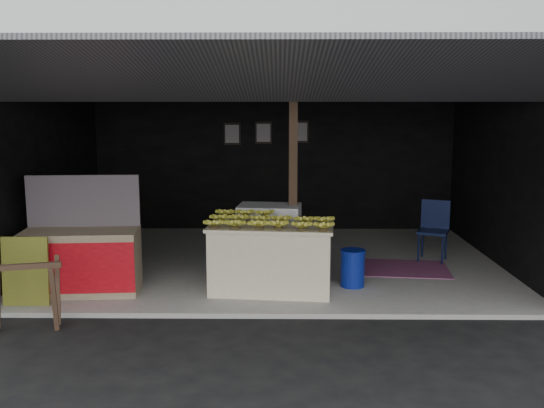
{
  "coord_description": "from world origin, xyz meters",
  "views": [
    {
      "loc": [
        0.1,
        -6.71,
        2.45
      ],
      "look_at": [
        0.0,
        1.54,
        1.1
      ],
      "focal_mm": 40.0,
      "sensor_mm": 36.0,
      "label": 1
    }
  ],
  "objects_px": {
    "white_crate": "(269,238)",
    "sawhorse": "(25,289)",
    "banana_table": "(272,257)",
    "plastic_chair": "(434,225)",
    "neighbor_stall": "(81,258)",
    "water_barrel": "(353,269)"
  },
  "relations": [
    {
      "from": "water_barrel",
      "to": "sawhorse",
      "type": "bearing_deg",
      "value": -157.68
    },
    {
      "from": "neighbor_stall",
      "to": "sawhorse",
      "type": "xyz_separation_m",
      "value": [
        -0.22,
        -1.22,
        -0.03
      ]
    },
    {
      "from": "banana_table",
      "to": "white_crate",
      "type": "relative_size",
      "value": 1.71
    },
    {
      "from": "neighbor_stall",
      "to": "plastic_chair",
      "type": "relative_size",
      "value": 1.61
    },
    {
      "from": "banana_table",
      "to": "white_crate",
      "type": "bearing_deg",
      "value": 98.61
    },
    {
      "from": "banana_table",
      "to": "plastic_chair",
      "type": "xyz_separation_m",
      "value": [
        2.51,
        1.6,
        0.11
      ]
    },
    {
      "from": "sawhorse",
      "to": "plastic_chair",
      "type": "bearing_deg",
      "value": 15.39
    },
    {
      "from": "sawhorse",
      "to": "neighbor_stall",
      "type": "bearing_deg",
      "value": 65.33
    },
    {
      "from": "sawhorse",
      "to": "plastic_chair",
      "type": "relative_size",
      "value": 0.89
    },
    {
      "from": "white_crate",
      "to": "plastic_chair",
      "type": "bearing_deg",
      "value": 22.17
    },
    {
      "from": "white_crate",
      "to": "sawhorse",
      "type": "bearing_deg",
      "value": -132.82
    },
    {
      "from": "plastic_chair",
      "to": "neighbor_stall",
      "type": "bearing_deg",
      "value": -137.77
    },
    {
      "from": "neighbor_stall",
      "to": "water_barrel",
      "type": "height_order",
      "value": "neighbor_stall"
    },
    {
      "from": "sawhorse",
      "to": "water_barrel",
      "type": "height_order",
      "value": "sawhorse"
    },
    {
      "from": "white_crate",
      "to": "banana_table",
      "type": "bearing_deg",
      "value": -80.74
    },
    {
      "from": "neighbor_stall",
      "to": "water_barrel",
      "type": "relative_size",
      "value": 3.2
    },
    {
      "from": "water_barrel",
      "to": "plastic_chair",
      "type": "height_order",
      "value": "plastic_chair"
    },
    {
      "from": "white_crate",
      "to": "water_barrel",
      "type": "height_order",
      "value": "white_crate"
    },
    {
      "from": "sawhorse",
      "to": "white_crate",
      "type": "bearing_deg",
      "value": 26.23
    },
    {
      "from": "neighbor_stall",
      "to": "sawhorse",
      "type": "height_order",
      "value": "neighbor_stall"
    },
    {
      "from": "banana_table",
      "to": "white_crate",
      "type": "distance_m",
      "value": 0.88
    },
    {
      "from": "banana_table",
      "to": "plastic_chair",
      "type": "relative_size",
      "value": 1.8
    }
  ]
}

